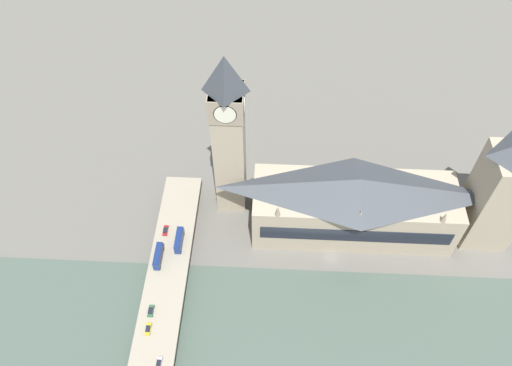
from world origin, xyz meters
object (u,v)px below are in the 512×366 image
at_px(victoria_tower, 502,191).
at_px(road_bridge, 160,316).
at_px(double_decker_bus_lead, 179,240).
at_px(double_decker_bus_mid, 158,256).
at_px(car_northbound_tail, 159,364).
at_px(clock_tower, 228,133).
at_px(car_northbound_lead, 151,311).
at_px(parliament_hall, 354,205).
at_px(car_northbound_mid, 148,329).
at_px(car_southbound_lead, 165,230).

xyz_separation_m(victoria_tower, road_bridge, (-45.93, 125.14, -22.45)).
xyz_separation_m(road_bridge, double_decker_bus_lead, (30.12, -3.02, 3.95)).
relative_size(double_decker_bus_mid, car_northbound_tail, 2.29).
height_order(clock_tower, victoria_tower, clock_tower).
height_order(clock_tower, double_decker_bus_mid, clock_tower).
bearing_deg(car_northbound_lead, road_bridge, -108.37).
relative_size(parliament_hall, car_northbound_lead, 17.75).
bearing_deg(double_decker_bus_lead, double_decker_bus_mid, 136.96).
bearing_deg(double_decker_bus_mid, car_northbound_mid, -177.96).
bearing_deg(road_bridge, car_northbound_mid, 152.88).
xyz_separation_m(car_northbound_mid, car_northbound_tail, (-11.79, -5.83, -0.02)).
bearing_deg(road_bridge, double_decker_bus_lead, -5.73).
distance_m(double_decker_bus_lead, car_northbound_lead, 29.79).
distance_m(clock_tower, victoria_tower, 105.07).
relative_size(clock_tower, car_northbound_lead, 16.99).
relative_size(road_bridge, double_decker_bus_lead, 12.61).
bearing_deg(car_southbound_lead, clock_tower, -48.84).
bearing_deg(double_decker_bus_mid, car_northbound_tail, -170.34).
xyz_separation_m(car_northbound_lead, car_northbound_mid, (-6.77, -0.29, -0.01)).
relative_size(double_decker_bus_lead, double_decker_bus_mid, 0.98).
distance_m(victoria_tower, double_decker_bus_lead, 124.51).
bearing_deg(car_northbound_lead, victoria_tower, -70.73).
bearing_deg(car_northbound_mid, victoria_tower, -68.04).
height_order(parliament_hall, car_northbound_lead, parliament_hall).
distance_m(parliament_hall, clock_tower, 57.57).
xyz_separation_m(double_decker_bus_mid, car_northbound_tail, (-40.17, -6.84, -1.93)).
distance_m(parliament_hall, road_bridge, 85.77).
bearing_deg(clock_tower, road_bridge, 159.42).
height_order(road_bridge, car_northbound_mid, car_northbound_mid).
relative_size(parliament_hall, clock_tower, 1.04).
height_order(car_northbound_lead, car_northbound_mid, car_northbound_lead).
relative_size(car_northbound_mid, car_northbound_tail, 1.00).
relative_size(parliament_hall, road_bridge, 0.63).
height_order(parliament_hall, victoria_tower, victoria_tower).
bearing_deg(car_southbound_lead, car_northbound_tail, -173.08).
xyz_separation_m(victoria_tower, double_decker_bus_lead, (-15.80, 122.11, -18.51)).
bearing_deg(parliament_hall, car_northbound_tail, 132.64).
xyz_separation_m(double_decker_bus_lead, car_northbound_tail, (-47.61, 0.12, -2.03)).
height_order(victoria_tower, road_bridge, victoria_tower).
xyz_separation_m(parliament_hall, car_southbound_lead, (-10.25, 75.25, -8.53)).
xyz_separation_m(clock_tower, double_decker_bus_lead, (-27.52, 18.62, -32.39)).
height_order(clock_tower, road_bridge, clock_tower).
xyz_separation_m(road_bridge, car_northbound_tail, (-17.49, -2.91, 1.92)).
relative_size(clock_tower, car_northbound_tail, 17.06).
bearing_deg(double_decker_bus_lead, car_southbound_lead, 50.02).
bearing_deg(victoria_tower, car_southbound_lead, 94.58).
xyz_separation_m(clock_tower, car_northbound_tail, (-75.13, 18.74, -34.42)).
xyz_separation_m(parliament_hall, double_decker_bus_mid, (-23.19, 75.64, -6.62)).
relative_size(car_northbound_lead, car_southbound_lead, 0.95).
distance_m(parliament_hall, car_northbound_lead, 87.71).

